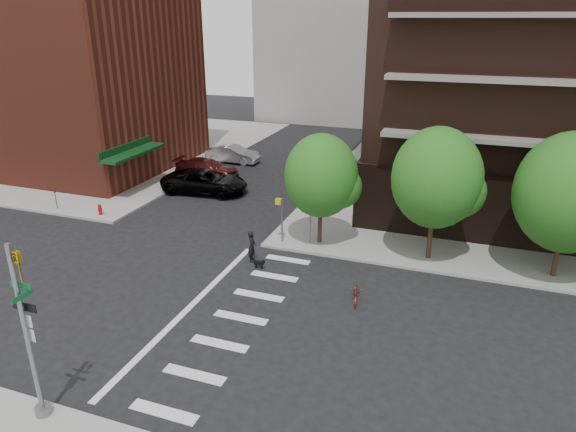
# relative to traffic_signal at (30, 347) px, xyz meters

# --- Properties ---
(ground) EXTENTS (120.00, 120.00, 0.00)m
(ground) POSITION_rel_traffic_signal_xyz_m (0.47, 7.49, -2.70)
(ground) COLOR black
(ground) RESTS_ON ground
(sidewalk_nw) EXTENTS (31.00, 33.00, 0.15)m
(sidewalk_nw) POSITION_rel_traffic_signal_xyz_m (-24.03, 30.99, -2.62)
(sidewalk_nw) COLOR gray
(sidewalk_nw) RESTS_ON ground
(crosswalk) EXTENTS (3.85, 13.00, 0.01)m
(crosswalk) POSITION_rel_traffic_signal_xyz_m (2.68, 7.49, -2.69)
(crosswalk) COLOR silver
(crosswalk) RESTS_ON ground
(midrise_nw) EXTENTS (21.40, 15.50, 20.00)m
(midrise_nw) POSITION_rel_traffic_signal_xyz_m (-21.53, 25.49, 7.45)
(midrise_nw) COLOR maroon
(midrise_nw) RESTS_ON sidewalk_nw
(tree_a) EXTENTS (4.00, 4.00, 5.90)m
(tree_a) POSITION_rel_traffic_signal_xyz_m (4.47, 15.99, 1.35)
(tree_a) COLOR #301E11
(tree_a) RESTS_ON sidewalk_ne
(tree_b) EXTENTS (4.50, 4.50, 6.65)m
(tree_b) POSITION_rel_traffic_signal_xyz_m (10.47, 15.99, 1.85)
(tree_b) COLOR #301E11
(tree_b) RESTS_ON sidewalk_ne
(tree_c) EXTENTS (5.00, 5.00, 6.80)m
(tree_c) POSITION_rel_traffic_signal_xyz_m (16.47, 15.99, 1.75)
(tree_c) COLOR #301E11
(tree_c) RESTS_ON sidewalk_ne
(traffic_signal) EXTENTS (0.90, 0.75, 6.00)m
(traffic_signal) POSITION_rel_traffic_signal_xyz_m (0.00, 0.00, 0.00)
(traffic_signal) COLOR slate
(traffic_signal) RESTS_ON sidewalk_s
(pedestrian_signal) EXTENTS (2.18, 0.67, 2.60)m
(pedestrian_signal) POSITION_rel_traffic_signal_xyz_m (2.79, 15.42, -0.84)
(pedestrian_signal) COLOR slate
(pedestrian_signal) RESTS_ON sidewalk_ne
(fire_hydrant) EXTENTS (0.24, 0.24, 0.73)m
(fire_hydrant) POSITION_rel_traffic_signal_xyz_m (-10.03, 15.29, -2.15)
(fire_hydrant) COLOR #A50C0C
(fire_hydrant) RESTS_ON sidewalk_nw
(parking_meter) EXTENTS (0.10, 0.08, 1.32)m
(parking_meter) POSITION_rel_traffic_signal_xyz_m (-13.53, 15.29, -1.74)
(parking_meter) COLOR black
(parking_meter) RESTS_ON sidewalk_nw
(parked_car_black) EXTENTS (3.39, 6.42, 1.72)m
(parked_car_black) POSITION_rel_traffic_signal_xyz_m (-6.00, 21.94, -1.84)
(parked_car_black) COLOR black
(parked_car_black) RESTS_ON ground
(parked_car_maroon) EXTENTS (2.35, 5.27, 1.50)m
(parked_car_maroon) POSITION_rel_traffic_signal_xyz_m (-7.73, 25.46, -1.95)
(parked_car_maroon) COLOR #481414
(parked_car_maroon) RESTS_ON ground
(parked_car_silver) EXTENTS (1.71, 4.73, 1.55)m
(parked_car_silver) POSITION_rel_traffic_signal_xyz_m (-7.73, 30.22, -1.92)
(parked_car_silver) COLOR #AAACB1
(parked_car_silver) RESTS_ON ground
(scooter) EXTENTS (0.92, 1.77, 0.89)m
(scooter) POSITION_rel_traffic_signal_xyz_m (7.81, 10.53, -2.26)
(scooter) COLOR maroon
(scooter) RESTS_ON ground
(dog_walker) EXTENTS (0.70, 0.54, 1.71)m
(dog_walker) POSITION_rel_traffic_signal_xyz_m (1.74, 12.70, -1.85)
(dog_walker) COLOR black
(dog_walker) RESTS_ON ground
(dog) EXTENTS (0.59, 0.17, 0.50)m
(dog) POSITION_rel_traffic_signal_xyz_m (2.43, 12.04, -2.38)
(dog) COLOR black
(dog) RESTS_ON ground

